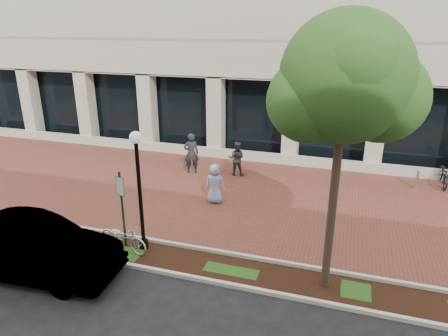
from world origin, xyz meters
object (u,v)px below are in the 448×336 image
(parking_sign, at_px, (122,201))
(sedan_near_curb, at_px, (32,248))
(street_tree, at_px, (347,86))
(pedestrian_right, at_px, (215,184))
(pedestrian_mid, at_px, (236,159))
(pedestrian_left, at_px, (191,153))
(bollard, at_px, (417,179))
(lamppost, at_px, (139,185))
(locked_bicycle, at_px, (123,237))

(parking_sign, relative_size, sedan_near_curb, 0.51)
(street_tree, distance_m, sedan_near_curb, 9.45)
(parking_sign, height_order, pedestrian_right, parking_sign)
(parking_sign, bearing_deg, pedestrian_mid, 92.47)
(pedestrian_mid, xyz_separation_m, pedestrian_right, (0.02, -3.21, -0.01))
(pedestrian_left, height_order, bollard, pedestrian_left)
(pedestrian_mid, distance_m, sedan_near_curb, 9.93)
(street_tree, relative_size, sedan_near_curb, 1.43)
(lamppost, xyz_separation_m, locked_bicycle, (-0.53, -0.32, -1.72))
(pedestrian_right, relative_size, sedan_near_curb, 0.32)
(pedestrian_left, xyz_separation_m, pedestrian_right, (2.14, -2.85, -0.17))
(sedan_near_curb, bearing_deg, lamppost, -50.41)
(pedestrian_mid, distance_m, pedestrian_right, 3.21)
(parking_sign, distance_m, pedestrian_right, 4.47)
(locked_bicycle, height_order, sedan_near_curb, sedan_near_curb)
(street_tree, bearing_deg, parking_sign, 179.03)
(locked_bicycle, bearing_deg, pedestrian_right, -10.16)
(street_tree, height_order, pedestrian_right, street_tree)
(street_tree, xyz_separation_m, pedestrian_left, (-6.81, 7.02, -4.45))
(locked_bicycle, xyz_separation_m, pedestrian_left, (-0.57, 7.14, 0.50))
(pedestrian_right, relative_size, bollard, 1.82)
(parking_sign, distance_m, street_tree, 7.37)
(parking_sign, bearing_deg, lamppost, 24.26)
(parking_sign, xyz_separation_m, bollard, (9.54, 8.04, -1.17))
(locked_bicycle, distance_m, pedestrian_mid, 7.67)
(parking_sign, xyz_separation_m, pedestrian_right, (1.65, 4.07, -0.82))
(bollard, bearing_deg, lamppost, -138.37)
(lamppost, xyz_separation_m, pedestrian_right, (1.05, 3.97, -1.38))
(pedestrian_right, bearing_deg, locked_bicycle, 62.43)
(pedestrian_mid, relative_size, pedestrian_right, 1.01)
(sedan_near_curb, bearing_deg, street_tree, -79.89)
(pedestrian_left, distance_m, pedestrian_mid, 2.16)
(locked_bicycle, bearing_deg, street_tree, -78.91)
(lamppost, bearing_deg, street_tree, -2.05)
(lamppost, relative_size, locked_bicycle, 2.13)
(locked_bicycle, bearing_deg, pedestrian_left, 14.57)
(bollard, bearing_deg, pedestrian_mid, -174.56)
(pedestrian_right, distance_m, sedan_near_curb, 7.00)
(lamppost, distance_m, locked_bicycle, 1.82)
(pedestrian_mid, height_order, bollard, pedestrian_mid)
(parking_sign, distance_m, pedestrian_left, 6.97)
(street_tree, xyz_separation_m, bollard, (3.22, 8.14, -4.98))
(lamppost, relative_size, pedestrian_left, 1.97)
(parking_sign, xyz_separation_m, pedestrian_mid, (1.63, 7.28, -0.81))
(locked_bicycle, height_order, pedestrian_mid, pedestrian_mid)
(pedestrian_right, height_order, sedan_near_curb, sedan_near_curb)
(locked_bicycle, distance_m, bollard, 12.56)
(street_tree, height_order, pedestrian_left, street_tree)
(lamppost, relative_size, sedan_near_curb, 0.77)
(street_tree, height_order, sedan_near_curb, street_tree)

